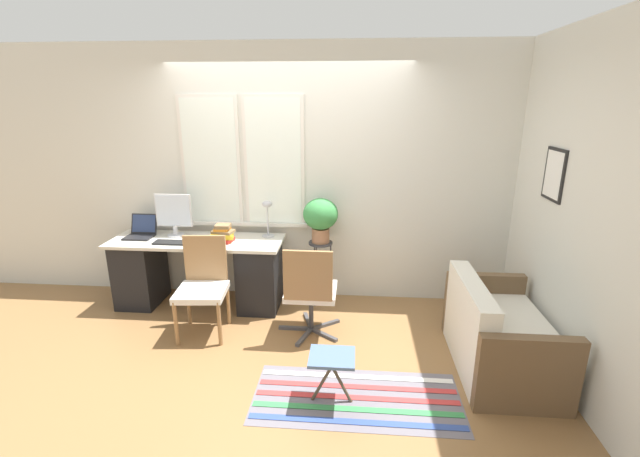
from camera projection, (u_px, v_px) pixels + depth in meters
name	position (u px, v px, depth m)	size (l,w,h in m)	color
ground_plane	(282.00, 321.00, 4.31)	(14.00, 14.00, 0.00)	olive
wall_back_with_window	(288.00, 176.00, 4.56)	(9.00, 0.12, 2.70)	silver
wall_right_with_picture	(546.00, 194.00, 3.73)	(0.08, 9.00, 2.70)	silver
desk	(199.00, 270.00, 4.55)	(1.79, 0.59, 0.74)	beige
laptop	(141.00, 232.00, 4.54)	(0.28, 0.28, 0.22)	black
monitor	(174.00, 214.00, 4.51)	(0.39, 0.18, 0.46)	silver
keyboard	(170.00, 242.00, 4.34)	(0.32, 0.14, 0.02)	black
mouse	(192.00, 243.00, 4.31)	(0.04, 0.06, 0.03)	slate
desk_lamp	(267.00, 212.00, 4.48)	(0.13, 0.13, 0.39)	#ADADB2
book_stack	(223.00, 234.00, 4.35)	(0.25, 0.20, 0.19)	red
desk_chair_wooden	(203.00, 284.00, 4.00)	(0.48, 0.49, 0.91)	olive
office_chair_swivel	(310.00, 290.00, 3.92)	(0.59, 0.61, 0.90)	#47474C
couch_loveseat	(497.00, 337.00, 3.50)	(0.70, 1.19, 0.74)	white
plant_stand	(321.00, 250.00, 4.52)	(0.25, 0.25, 0.70)	#333338
potted_plant	(321.00, 216.00, 4.41)	(0.36, 0.36, 0.47)	#9E6B4C
floor_rug_striped	(357.00, 398.00, 3.19)	(1.55, 0.70, 0.01)	slate
folding_stool	(332.00, 361.00, 3.06)	(0.33, 0.28, 0.39)	slate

